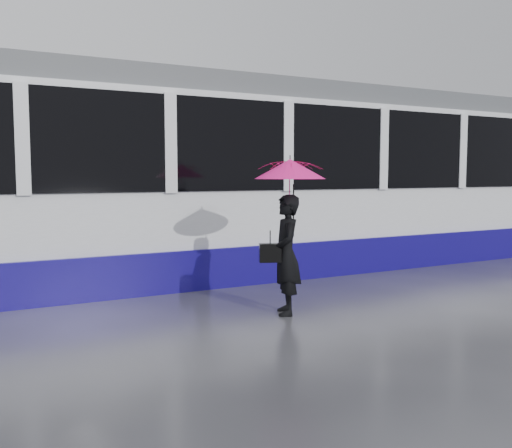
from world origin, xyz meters
TOP-DOWN VIEW (x-y plane):
  - ground at (0.00, 0.00)m, footprint 90.00×90.00m
  - rails at (0.00, 2.50)m, footprint 34.00×1.51m
  - tram at (0.67, 2.50)m, footprint 26.00×2.56m
  - woman at (0.98, -0.61)m, footprint 0.55×0.65m
  - umbrella at (1.03, -0.61)m, footprint 1.16×1.16m
  - handbag at (0.76, -0.59)m, footprint 0.29×0.21m

SIDE VIEW (x-z plane):
  - ground at x=0.00m, z-range 0.00..0.00m
  - rails at x=0.00m, z-range 0.00..0.02m
  - woman at x=0.98m, z-range 0.00..1.50m
  - handbag at x=0.76m, z-range 0.58..0.99m
  - tram at x=0.67m, z-range -0.04..3.31m
  - umbrella at x=1.03m, z-range 1.14..2.15m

